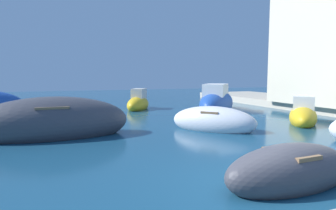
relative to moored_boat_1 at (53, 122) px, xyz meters
name	(u,v)px	position (x,y,z in m)	size (l,w,h in m)	color
ground	(267,186)	(4.06, -6.75, -0.53)	(80.00, 80.00, 0.00)	navy
moored_boat_1	(53,122)	(0.00, 0.00, 0.00)	(5.53, 2.19, 1.91)	#3F3F47
moored_boat_2	(138,103)	(5.28, 7.33, -0.12)	(2.61, 3.20, 1.61)	gold
moored_boat_3	(217,102)	(9.62, 4.57, 0.03)	(4.92, 5.26, 2.10)	#1E479E
moored_boat_5	(303,115)	(10.94, -1.03, -0.12)	(3.18, 3.18, 1.53)	gold
moored_boat_7	(290,171)	(4.48, -6.91, -0.22)	(3.10, 1.35, 1.12)	#3F3F47
moored_boat_8	(213,121)	(6.16, -0.97, -0.18)	(3.41, 3.59, 1.27)	white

